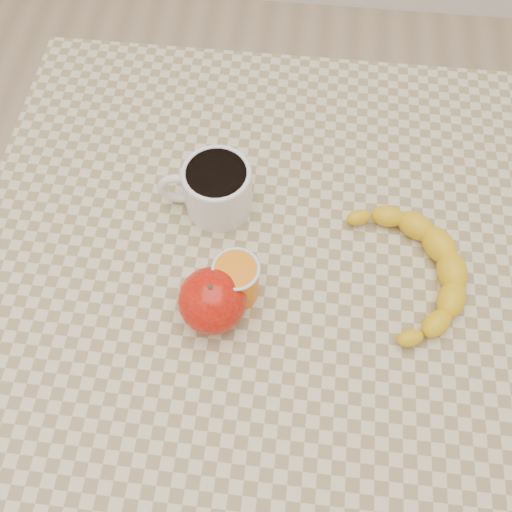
# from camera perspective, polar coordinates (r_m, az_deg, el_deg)

# --- Properties ---
(ground) EXTENTS (3.00, 3.00, 0.00)m
(ground) POSITION_cam_1_polar(r_m,az_deg,el_deg) (1.48, 0.00, -14.18)
(ground) COLOR tan
(ground) RESTS_ON ground
(table) EXTENTS (0.80, 0.80, 0.75)m
(table) POSITION_cam_1_polar(r_m,az_deg,el_deg) (0.85, 0.00, -3.35)
(table) COLOR #C3B28A
(table) RESTS_ON ground
(coffee_mug) EXTENTS (0.13, 0.10, 0.08)m
(coffee_mug) POSITION_cam_1_polar(r_m,az_deg,el_deg) (0.79, -4.06, 6.84)
(coffee_mug) COLOR silver
(coffee_mug) RESTS_ON table
(orange_juice_glass) EXTENTS (0.06, 0.06, 0.07)m
(orange_juice_glass) POSITION_cam_1_polar(r_m,az_deg,el_deg) (0.72, -1.95, -2.42)
(orange_juice_glass) COLOR orange
(orange_juice_glass) RESTS_ON table
(apple) EXTENTS (0.11, 0.11, 0.08)m
(apple) POSITION_cam_1_polar(r_m,az_deg,el_deg) (0.71, -4.37, -4.46)
(apple) COLOR #890704
(apple) RESTS_ON table
(banana) EXTENTS (0.27, 0.31, 0.04)m
(banana) POSITION_cam_1_polar(r_m,az_deg,el_deg) (0.78, 15.32, -1.37)
(banana) COLOR gold
(banana) RESTS_ON table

